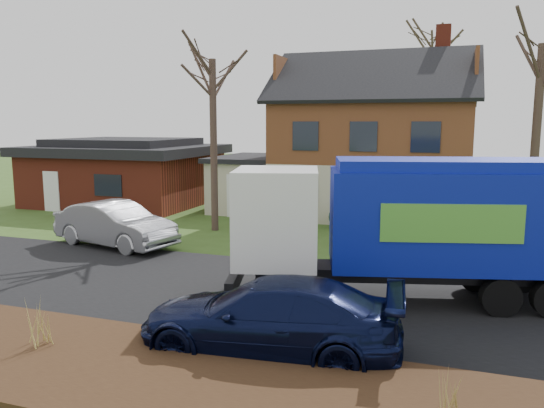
% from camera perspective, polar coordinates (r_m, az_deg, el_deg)
% --- Properties ---
extents(ground, '(120.00, 120.00, 0.00)m').
position_cam_1_polar(ground, '(14.89, -4.78, -9.29)').
color(ground, '#35501A').
rests_on(ground, ground).
extents(road, '(80.00, 7.00, 0.02)m').
position_cam_1_polar(road, '(14.89, -4.78, -9.26)').
color(road, black).
rests_on(road, ground).
extents(mulch_verge, '(80.00, 3.50, 0.30)m').
position_cam_1_polar(mulch_verge, '(10.54, -16.88, -16.67)').
color(mulch_verge, black).
rests_on(mulch_verge, ground).
extents(main_house, '(12.95, 8.95, 9.26)m').
position_cam_1_polar(main_house, '(27.20, 9.97, 7.42)').
color(main_house, '#C1B89B').
rests_on(main_house, ground).
extents(ranch_house, '(9.80, 8.20, 3.70)m').
position_cam_1_polar(ranch_house, '(31.55, -15.45, 3.38)').
color(ranch_house, maroon).
rests_on(ranch_house, ground).
extents(garbage_truck, '(8.95, 4.42, 3.70)m').
position_cam_1_polar(garbage_truck, '(13.97, 14.49, -1.72)').
color(garbage_truck, black).
rests_on(garbage_truck, ground).
extents(silver_sedan, '(5.32, 2.91, 1.66)m').
position_cam_1_polar(silver_sedan, '(20.70, -16.53, -2.11)').
color(silver_sedan, '#9E9FA5').
rests_on(silver_sedan, ground).
extents(navy_wagon, '(5.46, 2.65, 1.53)m').
position_cam_1_polar(navy_wagon, '(10.83, -0.33, -12.04)').
color(navy_wagon, black).
rests_on(navy_wagon, ground).
extents(tree_front_west, '(3.37, 3.37, 10.00)m').
position_cam_1_polar(tree_front_west, '(22.90, -6.50, 17.85)').
color(tree_front_west, '#443229').
rests_on(tree_front_west, ground).
extents(tree_back, '(3.87, 3.87, 12.27)m').
position_cam_1_polar(tree_back, '(35.23, 17.10, 17.58)').
color(tree_back, '#443829').
rests_on(tree_back, ground).
extents(grass_clump_mid, '(0.32, 0.27, 0.90)m').
position_cam_1_polar(grass_clump_mid, '(11.50, -23.69, -11.62)').
color(grass_clump_mid, tan).
rests_on(grass_clump_mid, mulch_verge).
extents(grass_clump_east, '(0.31, 0.26, 0.78)m').
position_cam_1_polar(grass_clump_east, '(8.61, 18.94, -18.83)').
color(grass_clump_east, olive).
rests_on(grass_clump_east, mulch_verge).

